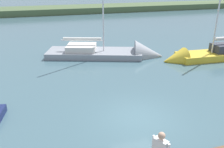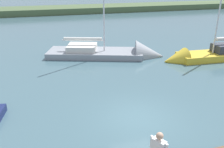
# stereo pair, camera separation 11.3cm
# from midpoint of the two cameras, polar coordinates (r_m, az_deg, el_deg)

# --- Properties ---
(ground_plane) EXTENTS (200.00, 200.00, 0.00)m
(ground_plane) POSITION_cam_midpoint_polar(r_m,az_deg,el_deg) (13.04, 6.46, -10.21)
(ground_plane) COLOR #42606B
(far_shoreline) EXTENTS (180.00, 8.00, 2.40)m
(far_shoreline) POSITION_cam_midpoint_polar(r_m,az_deg,el_deg) (53.41, -12.14, 13.89)
(far_shoreline) COLOR #4C603D
(far_shoreline) RESTS_ON ground_plane
(sailboat_far_left) EXTENTS (8.66, 2.77, 9.02)m
(sailboat_far_left) POSITION_cam_midpoint_polar(r_m,az_deg,el_deg) (23.22, 20.69, 3.65)
(sailboat_far_left) COLOR gold
(sailboat_far_left) RESTS_ON ground_plane
(sailboat_behind_pier) EXTENTS (11.04, 6.26, 11.71)m
(sailboat_behind_pier) POSITION_cam_midpoint_polar(r_m,az_deg,el_deg) (22.68, 1.62, 4.54)
(sailboat_behind_pier) COLOR gray
(sailboat_behind_pier) RESTS_ON ground_plane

